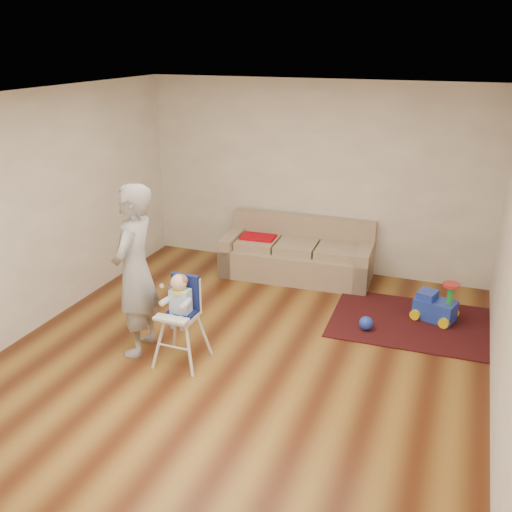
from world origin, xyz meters
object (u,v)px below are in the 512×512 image
(sofa, at_px, (297,249))
(adult, at_px, (135,271))
(high_chair, at_px, (181,320))
(ride_on_toy, at_px, (436,299))
(toy_ball, at_px, (366,323))
(side_table, at_px, (247,248))

(sofa, height_order, adult, adult)
(high_chair, relative_size, adult, 0.54)
(ride_on_toy, height_order, toy_ball, ride_on_toy)
(side_table, bearing_deg, adult, -92.44)
(ride_on_toy, distance_m, adult, 3.56)
(sofa, height_order, ride_on_toy, sofa)
(ride_on_toy, xyz_separation_m, adult, (-2.95, -1.88, 0.66))
(sofa, distance_m, high_chair, 2.68)
(sofa, relative_size, adult, 1.15)
(ride_on_toy, height_order, high_chair, high_chair)
(side_table, bearing_deg, toy_ball, -35.94)
(side_table, distance_m, toy_ball, 2.60)
(adult, bearing_deg, high_chair, 76.50)
(sofa, bearing_deg, high_chair, -102.56)
(ride_on_toy, relative_size, toy_ball, 3.12)
(ride_on_toy, relative_size, adult, 0.27)
(side_table, relative_size, high_chair, 0.47)
(side_table, bearing_deg, high_chair, -81.71)
(sofa, height_order, toy_ball, sofa)
(sofa, bearing_deg, toy_ball, -49.11)
(toy_ball, relative_size, adult, 0.09)
(high_chair, bearing_deg, adult, 173.92)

